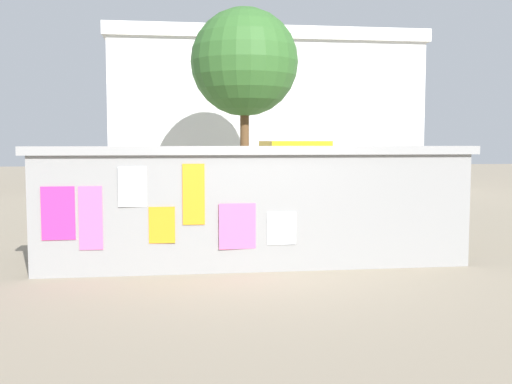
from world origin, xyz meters
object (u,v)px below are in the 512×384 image
Objects in this scene: person_walking at (94,183)px; tree_roadside at (244,63)px; motorcycle at (90,226)px; auto_rickshaw_truck at (246,188)px; person_bystander at (114,180)px; bicycle_far at (391,230)px.

tree_roadside is (3.82, 6.12, 3.28)m from person_walking.
motorcycle is at bearing -112.24° from tree_roadside.
tree_roadside is at bearing 58.05° from person_walking.
auto_rickshaw_truck is at bearing -9.75° from person_walking.
person_bystander is (0.03, 3.77, 0.52)m from motorcycle.
auto_rickshaw_truck is 1.91× the size of motorcycle.
person_walking is at bearing 149.90° from bicycle_far.
person_walking is 1.00× the size of person_bystander.
person_bystander is 6.88m from tree_roadside.
bicycle_far is 10.04m from tree_roadside.
tree_roadside is at bearing 67.76° from motorcycle.
auto_rickshaw_truck reaches higher than motorcycle.
auto_rickshaw_truck is at bearing -31.93° from person_bystander.
auto_rickshaw_truck is at bearing 130.75° from bicycle_far.
bicycle_far is (2.15, -2.50, -0.54)m from auto_rickshaw_truck.
auto_rickshaw_truck is 3.11m from person_walking.
auto_rickshaw_truck is 2.25× the size of person_walking.
person_walking reaches higher than motorcycle.
person_walking is (-3.07, 0.53, 0.09)m from auto_rickshaw_truck.
person_walking is at bearing 95.82° from motorcycle.
motorcycle is 10.13m from tree_roadside.
auto_rickshaw_truck is 2.19× the size of bicycle_far.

